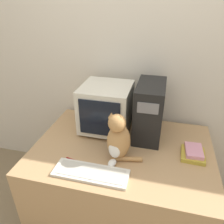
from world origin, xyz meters
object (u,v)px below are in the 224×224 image
Objects in this scene: crt_monitor at (106,108)px; computer_tower at (149,111)px; keyboard at (91,173)px; pen at (75,160)px; cat at (118,139)px; book_stack at (193,153)px.

crt_monitor is 0.89× the size of computer_tower.
pen is at bearing 147.86° from keyboard.
computer_tower is 1.22× the size of cat.
computer_tower reaches higher than crt_monitor.
cat is at bearing 21.30° from pen.
crt_monitor is 0.35m from computer_tower.
pen is (-0.15, 0.09, -0.01)m from keyboard.
crt_monitor is 0.39m from cat.
keyboard is 2.57× the size of book_stack.
computer_tower is 0.44m from book_stack.
book_stack is 1.35× the size of pen.
crt_monitor reaches higher than book_stack.
computer_tower is 0.90× the size of keyboard.
book_stack is (0.51, 0.14, -0.13)m from cat.
keyboard is 0.28m from cat.
keyboard is 1.36× the size of cat.
cat reaches higher than pen.
cat is (-0.17, -0.34, -0.06)m from computer_tower.
crt_monitor is at bearing -179.84° from computer_tower.
cat is at bearing -116.23° from computer_tower.
book_stack is 0.83m from pen.
book_stack is at bearing 17.63° from pen.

